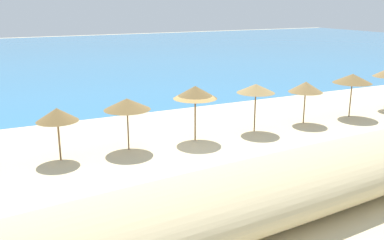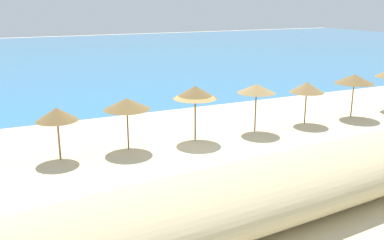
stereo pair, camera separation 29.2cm
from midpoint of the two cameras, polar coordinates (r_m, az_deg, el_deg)
The scene contains 9 objects.
ground_plane at distance 23.32m, azimuth 0.78°, elevation -3.18°, with size 160.00×160.00×0.00m, color beige.
sea_water at distance 64.20m, azimuth -16.64°, elevation 8.10°, with size 160.00×71.21×0.01m, color teal.
dune_ridge at distance 16.12m, azimuth 12.27°, elevation -8.53°, with size 48.91×4.03×1.97m, color #C9B586.
beach_umbrella_3 at distance 21.39m, azimuth -16.98°, elevation 0.72°, with size 1.99×1.99×2.58m.
beach_umbrella_4 at distance 22.08m, azimuth -8.19°, elevation 2.10°, with size 2.37×2.37×2.71m.
beach_umbrella_5 at distance 23.31m, azimuth 0.79°, elevation 3.66°, with size 2.38×2.38×3.04m.
beach_umbrella_6 at distance 25.27m, azimuth 8.79°, elevation 4.10°, with size 2.21×2.21×2.82m.
beach_umbrella_7 at distance 27.64m, azimuth 15.16°, elevation 4.18°, with size 2.11×2.11×2.64m.
beach_umbrella_8 at distance 30.15m, azimuth 20.83°, elevation 5.08°, with size 2.50×2.50×2.86m.
Camera 2 is at (-9.63, -19.90, 7.42)m, focal length 40.57 mm.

